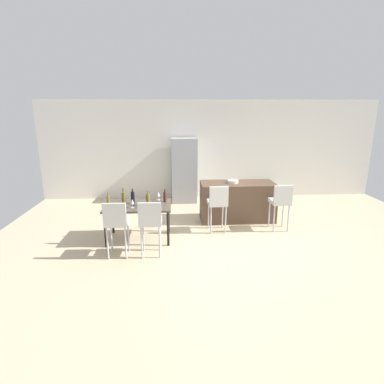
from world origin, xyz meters
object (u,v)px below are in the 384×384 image
(bar_chair_left, at_px, (218,201))
(fruit_bowl, at_px, (233,181))
(potted_plant, at_px, (269,190))
(dining_table, at_px, (138,208))
(wine_bottle_middle, at_px, (133,197))
(wine_glass_far, at_px, (132,202))
(refrigerator, at_px, (184,170))
(wine_bottle_right, at_px, (148,200))
(wine_bottle_near, at_px, (165,197))
(wine_glass_left, at_px, (158,194))
(dining_chair_far, at_px, (150,220))
(wine_bottle_end, at_px, (124,198))
(kitchen_island, at_px, (237,201))
(dining_chair_near, at_px, (116,221))
(wine_bottle_corner, at_px, (108,202))
(bar_chair_middle, at_px, (281,200))

(bar_chair_left, bearing_deg, fruit_bowl, 58.37)
(potted_plant, bearing_deg, dining_table, -142.79)
(dining_table, xyz_separation_m, wine_bottle_middle, (-0.11, 0.09, 0.20))
(wine_glass_far, distance_m, refrigerator, 3.15)
(wine_bottle_right, xyz_separation_m, wine_bottle_near, (0.33, 0.25, -0.02))
(wine_glass_left, bearing_deg, wine_bottle_middle, -155.38)
(dining_chair_far, height_order, wine_bottle_middle, wine_bottle_middle)
(dining_chair_far, bearing_deg, wine_bottle_end, 124.18)
(wine_glass_left, bearing_deg, dining_chair_far, -95.11)
(kitchen_island, height_order, dining_table, kitchen_island)
(kitchen_island, relative_size, wine_bottle_end, 5.36)
(bar_chair_left, xyz_separation_m, fruit_bowl, (0.47, 0.76, 0.26))
(refrigerator, bearing_deg, wine_bottle_near, -101.06)
(dining_chair_far, bearing_deg, dining_chair_near, 180.00)
(dining_chair_far, bearing_deg, wine_bottle_corner, 146.98)
(kitchen_island, bearing_deg, wine_bottle_near, -153.29)
(dining_table, relative_size, wine_glass_left, 7.63)
(wine_glass_left, bearing_deg, dining_table, -141.07)
(bar_chair_middle, relative_size, wine_bottle_near, 3.83)
(wine_bottle_end, bearing_deg, wine_glass_far, -53.23)
(wine_bottle_middle, xyz_separation_m, potted_plant, (3.70, 2.64, -0.57))
(wine_bottle_right, xyz_separation_m, wine_bottle_corner, (-0.74, -0.18, 0.01))
(dining_chair_far, bearing_deg, bar_chair_middle, 21.18)
(dining_chair_near, height_order, wine_bottle_end, wine_bottle_end)
(bar_chair_middle, relative_size, wine_bottle_corner, 3.07)
(kitchen_island, xyz_separation_m, wine_bottle_near, (-1.72, -0.86, 0.39))
(wine_bottle_end, distance_m, wine_bottle_right, 0.53)
(wine_bottle_corner, xyz_separation_m, wine_glass_far, (0.45, 0.05, -0.01))
(wine_bottle_right, relative_size, potted_plant, 0.59)
(bar_chair_left, xyz_separation_m, wine_bottle_middle, (-1.78, -0.18, 0.17))
(dining_chair_far, distance_m, wine_bottle_corner, 1.01)
(bar_chair_left, xyz_separation_m, dining_chair_far, (-1.37, -1.07, 0.00))
(wine_glass_far, distance_m, fruit_bowl, 2.54)
(dining_chair_far, xyz_separation_m, wine_bottle_end, (-0.59, 0.87, 0.17))
(refrigerator, bearing_deg, wine_bottle_right, -106.47)
(refrigerator, bearing_deg, fruit_bowl, -57.21)
(wine_bottle_near, bearing_deg, dining_chair_near, -131.02)
(wine_bottle_near, bearing_deg, wine_glass_left, 133.38)
(bar_chair_left, height_order, wine_glass_far, bar_chair_left)
(wine_bottle_right, bearing_deg, dining_chair_near, -125.37)
(dining_chair_far, bearing_deg, wine_bottle_middle, 114.92)
(wine_bottle_corner, height_order, wine_glass_far, wine_bottle_corner)
(dining_chair_near, bearing_deg, wine_bottle_middle, 77.87)
(bar_chair_middle, height_order, dining_chair_far, same)
(wine_bottle_near, height_order, wine_glass_left, wine_bottle_near)
(wine_bottle_end, height_order, potted_plant, wine_bottle_end)
(dining_table, bearing_deg, bar_chair_left, 9.28)
(fruit_bowl, bearing_deg, wine_glass_far, -150.92)
(bar_chair_left, distance_m, wine_bottle_near, 1.14)
(kitchen_island, xyz_separation_m, dining_chair_near, (-2.56, -1.83, 0.24))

